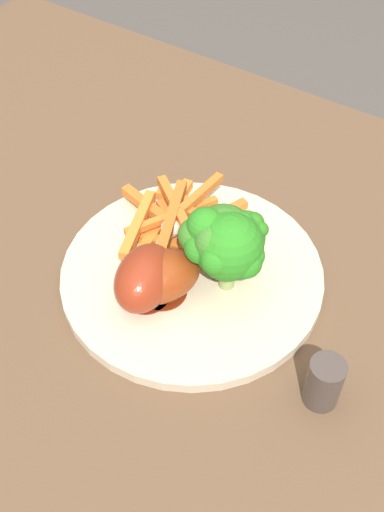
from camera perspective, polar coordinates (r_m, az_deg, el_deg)
name	(u,v)px	position (r m, az deg, el deg)	size (l,w,h in m)	color
dining_table	(195,386)	(0.65, 0.29, -11.91)	(1.21, 0.80, 0.74)	brown
dinner_plate	(192,274)	(0.60, 0.00, -1.65)	(0.25, 0.25, 0.01)	beige
broccoli_floret_front	(243,240)	(0.56, 4.74, 1.46)	(0.05, 0.05, 0.07)	#7AA65E
broccoli_floret_middle	(226,246)	(0.55, 3.15, 0.88)	(0.08, 0.07, 0.08)	#8F9E5B
broccoli_floret_back	(222,237)	(0.56, 2.83, 1.72)	(0.07, 0.07, 0.08)	#91B056
carrot_fries_pile	(175,219)	(0.62, -1.56, 3.47)	(0.14, 0.15, 0.04)	orange
chicken_drumstick_near	(166,275)	(0.57, -2.43, -1.78)	(0.09, 0.12, 0.04)	#5E1D0B
chicken_drumstick_far	(144,278)	(0.56, -4.47, -2.01)	(0.07, 0.12, 0.05)	#5F190D
pepper_shaker	(324,382)	(0.52, 12.10, -11.33)	(0.03, 0.03, 0.05)	#423833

